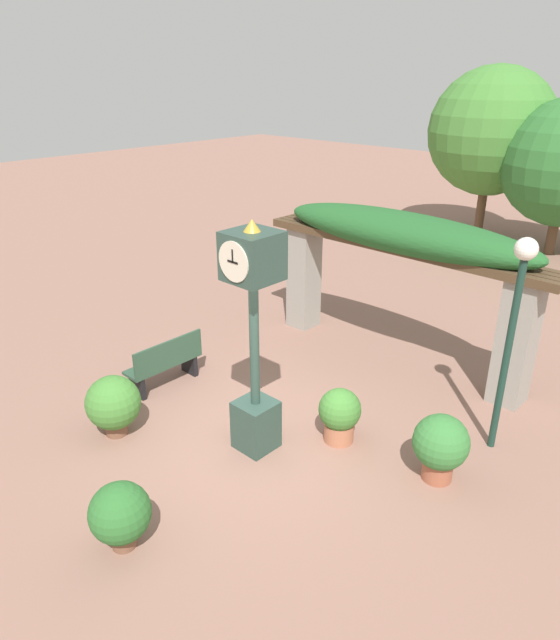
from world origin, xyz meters
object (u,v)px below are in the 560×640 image
potted_plant_near_right (441,445)px  park_bench (165,363)px  potted_plant_near_left (113,404)px  potted_plant_far_left (340,414)px  potted_plant_far_right (120,514)px  pedestal_clock (254,335)px  lamp_post (515,309)px

potted_plant_near_right → park_bench: 4.72m
potted_plant_near_left → potted_plant_far_left: (2.52, 2.15, -0.07)m
potted_plant_near_right → park_bench: bearing=-167.7°
potted_plant_near_left → park_bench: 1.50m
potted_plant_near_right → park_bench: size_ratio=0.70×
potted_plant_far_right → pedestal_clock: bearing=95.8°
pedestal_clock → potted_plant_far_left: bearing=50.4°
potted_plant_near_left → potted_plant_far_left: potted_plant_near_left is taller
potted_plant_near_right → potted_plant_far_left: potted_plant_near_right is taller
pedestal_clock → potted_plant_near_left: pedestal_clock is taller
potted_plant_near_left → potted_plant_far_right: potted_plant_near_left is taller
pedestal_clock → potted_plant_far_left: 1.80m
potted_plant_near_left → potted_plant_near_right: potted_plant_near_right is taller
potted_plant_near_left → potted_plant_far_left: bearing=40.5°
potted_plant_near_right → lamp_post: (0.22, 1.19, 1.62)m
pedestal_clock → potted_plant_far_right: (0.24, -2.36, -1.32)m
park_bench → lamp_post: size_ratio=0.44×
potted_plant_near_right → potted_plant_far_left: (-1.48, -0.22, -0.08)m
potted_plant_far_left → lamp_post: size_ratio=0.27×
potted_plant_near_left → potted_plant_near_right: size_ratio=0.99×
pedestal_clock → potted_plant_far_left: pedestal_clock is taller
potted_plant_near_right → lamp_post: 2.02m
potted_plant_near_left → potted_plant_far_right: 2.29m
park_bench → potted_plant_far_right: bearing=45.9°
potted_plant_near_right → lamp_post: lamp_post is taller
potted_plant_far_left → lamp_post: 2.79m
pedestal_clock → potted_plant_far_right: pedestal_clock is taller
potted_plant_far_left → lamp_post: bearing=39.7°
potted_plant_near_left → lamp_post: size_ratio=0.30×
park_bench → lamp_post: lamp_post is taller
potted_plant_far_right → lamp_post: size_ratio=0.27×
potted_plant_near_right → potted_plant_far_left: size_ratio=1.14×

